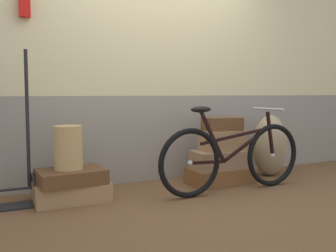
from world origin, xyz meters
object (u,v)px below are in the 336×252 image
(suitcase_1, at_px, (71,176))
(wicker_basket, at_px, (68,147))
(suitcase_3, at_px, (219,159))
(suitcase_2, at_px, (220,175))
(bicycle, at_px, (233,157))
(suitcase_5, at_px, (222,124))
(suitcase_4, at_px, (222,140))
(burlap_sack, at_px, (270,145))
(luggage_trolley, at_px, (12,166))
(suitcase_0, at_px, (71,191))

(suitcase_1, distance_m, wicker_basket, 0.27)
(suitcase_3, bearing_deg, suitcase_2, 14.72)
(bicycle, bearing_deg, suitcase_5, 74.81)
(suitcase_3, distance_m, bicycle, 0.35)
(suitcase_5, bearing_deg, bicycle, -98.71)
(suitcase_4, height_order, suitcase_5, suitcase_5)
(burlap_sack, distance_m, bicycle, 0.94)
(suitcase_4, bearing_deg, luggage_trolley, 173.76)
(burlap_sack, xyz_separation_m, bicycle, (-0.83, -0.44, -0.01))
(suitcase_2, relative_size, bicycle, 0.41)
(suitcase_1, relative_size, luggage_trolley, 0.43)
(suitcase_5, height_order, burlap_sack, burlap_sack)
(suitcase_0, bearing_deg, suitcase_2, -1.88)
(suitcase_4, xyz_separation_m, bicycle, (-0.10, -0.35, -0.12))
(suitcase_0, bearing_deg, suitcase_5, -1.21)
(suitcase_5, relative_size, burlap_sack, 0.55)
(suitcase_2, relative_size, luggage_trolley, 0.50)
(wicker_basket, bearing_deg, suitcase_0, 51.13)
(wicker_basket, bearing_deg, burlap_sack, 1.90)
(suitcase_4, relative_size, luggage_trolley, 0.34)
(suitcase_1, bearing_deg, wicker_basket, 124.16)
(suitcase_1, height_order, suitcase_4, suitcase_4)
(suitcase_0, relative_size, suitcase_3, 1.14)
(luggage_trolley, height_order, bicycle, luggage_trolley)
(suitcase_5, bearing_deg, suitcase_1, -172.62)
(suitcase_0, distance_m, suitcase_3, 1.61)
(suitcase_0, height_order, wicker_basket, wicker_basket)
(suitcase_2, bearing_deg, suitcase_3, -168.22)
(suitcase_1, xyz_separation_m, burlap_sack, (2.38, 0.10, 0.13))
(wicker_basket, bearing_deg, luggage_trolley, 167.71)
(suitcase_3, bearing_deg, bicycle, -96.99)
(suitcase_2, distance_m, wicker_basket, 1.69)
(burlap_sack, bearing_deg, suitcase_3, -172.91)
(suitcase_3, bearing_deg, suitcase_5, 28.46)
(wicker_basket, distance_m, bicycle, 1.61)
(suitcase_2, relative_size, suitcase_5, 1.73)
(suitcase_2, relative_size, wicker_basket, 1.74)
(suitcase_0, distance_m, wicker_basket, 0.42)
(wicker_basket, height_order, bicycle, bicycle)
(wicker_basket, xyz_separation_m, bicycle, (1.56, -0.36, -0.14))
(suitcase_2, bearing_deg, luggage_trolley, 175.78)
(suitcase_5, bearing_deg, luggage_trolley, -176.15)
(suitcase_0, distance_m, bicycle, 1.61)
(suitcase_0, bearing_deg, burlap_sack, 0.82)
(suitcase_5, height_order, wicker_basket, suitcase_5)
(suitcase_3, height_order, suitcase_4, suitcase_4)
(suitcase_0, relative_size, wicker_basket, 1.67)
(suitcase_1, relative_size, suitcase_5, 1.47)
(suitcase_0, height_order, suitcase_5, suitcase_5)
(burlap_sack, bearing_deg, suitcase_2, -173.05)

